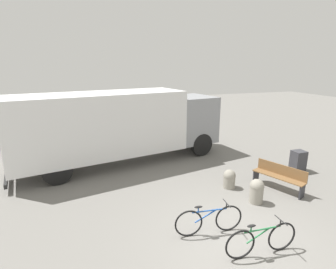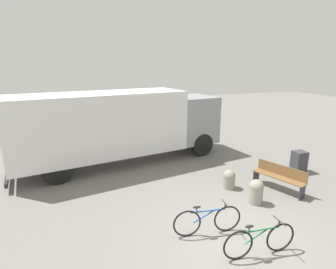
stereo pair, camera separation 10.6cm
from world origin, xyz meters
name	(u,v)px [view 2 (the right image)]	position (x,y,z in m)	size (l,w,h in m)	color
ground_plane	(234,241)	(0.00, 0.00, 0.00)	(60.00, 60.00, 0.00)	slate
delivery_truck	(120,124)	(-1.84, 6.43, 1.79)	(9.48, 3.88, 3.18)	white
park_bench	(279,176)	(3.03, 1.98, 0.50)	(1.03, 1.83, 0.89)	brown
bicycle_near	(207,220)	(-0.52, 0.48, 0.39)	(1.84, 0.44, 0.84)	black
bicycle_middle	(260,240)	(0.26, -0.62, 0.39)	(1.84, 0.44, 0.84)	black
bollard_near_bench	(256,191)	(1.67, 1.43, 0.42)	(0.44, 0.44, 0.80)	gray
bollard_far_bench	(229,179)	(1.42, 2.63, 0.35)	(0.44, 0.44, 0.68)	gray
utility_box	(299,161)	(4.94, 3.06, 0.44)	(0.51, 0.45, 0.87)	#38383D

